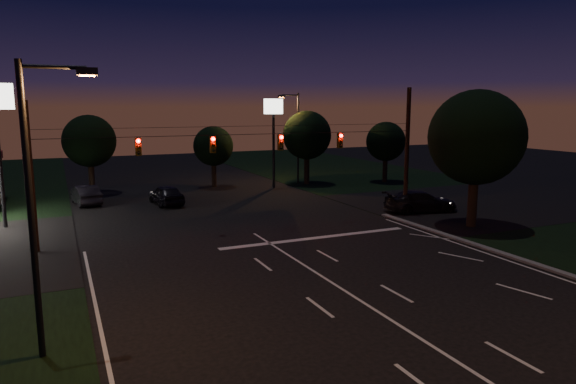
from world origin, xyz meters
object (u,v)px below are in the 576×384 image
utility_pole_right (405,214)px  car_oncoming_a (166,195)px  tree_right_near (475,139)px  car_oncoming_b (85,195)px  car_cross (421,202)px

utility_pole_right → car_oncoming_a: bearing=144.3°
tree_right_near → car_oncoming_b: 29.35m
car_oncoming_b → car_cross: bearing=140.2°
car_cross → car_oncoming_b: bearing=70.5°
tree_right_near → car_oncoming_b: tree_right_near is taller
car_oncoming_b → tree_right_near: bearing=131.9°
car_oncoming_a → car_oncoming_b: 6.44m
utility_pole_right → car_cross: (1.48, 0.08, 0.79)m
car_cross → car_oncoming_a: bearing=68.6°
tree_right_near → car_oncoming_a: tree_right_near is taller
tree_right_near → car_oncoming_a: (-16.54, 15.63, -4.88)m
tree_right_near → car_oncoming_a: 23.27m
utility_pole_right → tree_right_near: (1.53, -4.83, 5.68)m
tree_right_near → car_cross: 6.93m
utility_pole_right → car_oncoming_b: bearing=147.0°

